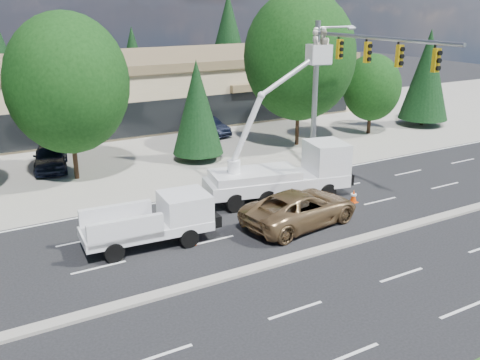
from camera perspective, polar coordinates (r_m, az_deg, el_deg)
ground at (r=21.22m, az=0.88°, el=-9.72°), size 140.00×140.00×0.00m
concrete_apron at (r=38.63m, az=-14.40°, el=2.91°), size 140.00×22.00×0.01m
road_median at (r=21.19m, az=0.88°, el=-9.58°), size 120.00×0.55×0.12m
strip_mall at (r=47.57m, az=-18.02°, el=8.95°), size 50.40×15.40×5.50m
tree_front_d at (r=32.05m, az=-17.92°, el=9.75°), size 6.93×6.93×9.61m
tree_front_e at (r=34.91m, az=-4.60°, el=7.74°), size 3.33×3.33×6.57m
tree_front_f at (r=38.55m, az=6.38°, el=12.98°), size 7.83×7.83×10.87m
tree_front_g at (r=43.34m, az=13.88°, el=9.56°), size 4.50×4.50×6.25m
tree_front_h at (r=47.55m, az=19.32°, el=10.57°), size 4.03×4.03×7.94m
tree_back_c at (r=61.56m, az=-11.34°, el=12.59°), size 3.78×3.78×7.45m
tree_back_d at (r=66.20m, az=-1.25°, el=15.00°), size 5.60×5.60×11.03m
signal_mast at (r=30.54m, az=10.64°, el=10.74°), size 2.76×10.16×9.00m
utility_pickup at (r=23.41m, az=-8.94°, el=-4.77°), size 5.64×2.50×2.11m
bucket_truck at (r=28.30m, az=5.31°, el=1.69°), size 7.90×3.75×8.82m
traffic_cone_b at (r=23.72m, az=-5.82°, el=-5.70°), size 0.40×0.40×0.70m
traffic_cone_c at (r=23.32m, az=-5.31°, el=-6.13°), size 0.40×0.40×0.70m
traffic_cone_d at (r=28.62m, az=12.02°, el=-1.69°), size 0.40×0.40×0.70m
minivan at (r=25.26m, az=6.48°, el=-2.98°), size 6.25×3.54×1.65m
parked_car_west at (r=35.47m, az=-19.57°, el=2.41°), size 2.96×5.17×1.66m
parked_car_east at (r=42.22m, az=-3.41°, el=5.74°), size 2.21×4.40×1.38m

